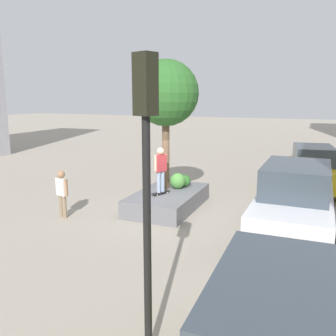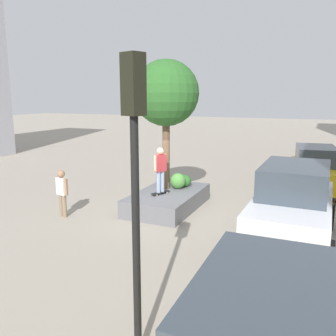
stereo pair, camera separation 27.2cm
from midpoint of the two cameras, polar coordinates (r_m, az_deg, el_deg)
ground_plane at (r=13.04m, az=0.36°, el=-7.09°), size 120.00×120.00×0.00m
planter_ledge at (r=13.47m, az=0.58°, el=-5.08°), size 3.69×2.12×0.63m
plaza_tree at (r=13.48m, az=0.28°, el=11.72°), size 2.45×2.45×4.84m
boxwood_shrub at (r=13.78m, az=2.15°, el=-2.06°), size 0.60×0.60×0.60m
hedge_clump at (r=14.09m, az=3.31°, el=-2.04°), size 0.47×0.47×0.47m
skateboard at (r=13.04m, az=-0.61°, el=-3.93°), size 0.82×0.49×0.07m
skateboarder at (r=12.82m, az=-0.62°, el=0.20°), size 0.51×0.36×1.63m
sedan_parked at (r=16.91m, az=22.83°, el=-0.17°), size 4.47×2.44×1.99m
police_car at (r=10.84m, az=19.93°, el=-5.38°), size 4.82×2.30×2.23m
traffic_light_corner at (r=5.13m, az=-3.72°, el=0.94°), size 0.37×0.34×4.71m
passerby_with_bag at (r=12.84m, az=-15.95°, el=-3.40°), size 0.30×0.54×1.65m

